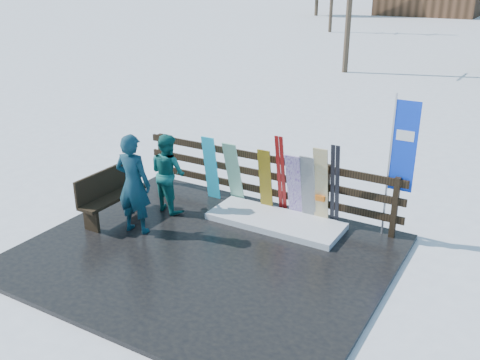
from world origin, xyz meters
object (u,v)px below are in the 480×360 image
Objects in this scene: snowboard_2 at (265,181)px; snowboard_4 at (308,189)px; snowboard_1 at (234,174)px; person_back at (168,173)px; snowboard_0 at (211,168)px; rental_flag at (400,152)px; snowboard_3 at (294,187)px; snowboard_5 at (321,187)px; bench at (110,193)px; person_front at (133,184)px.

snowboard_4 reaches higher than snowboard_2.
person_back reaches higher than snowboard_1.
snowboard_0 is at bearing -180.00° from snowboard_1.
person_back is at bearing -164.86° from rental_flag.
snowboard_0 reaches higher than snowboard_1.
snowboard_5 is (0.53, 0.00, 0.11)m from snowboard_3.
snowboard_4 is at bearing -146.78° from person_back.
rental_flag is at bearing 11.71° from snowboard_5.
bench is at bearing -150.56° from snowboard_3.
person_back is (-0.45, -0.86, 0.09)m from snowboard_0.
snowboard_0 is 0.75× the size of person_front.
rental_flag is at bearing 22.22° from bench.
snowboard_3 is 0.53× the size of rental_flag.
person_front is 1.08m from person_back.
person_back is (-1.72, -0.86, 0.13)m from snowboard_2.
snowboard_4 is at bearing 0.00° from snowboard_1.
bench is at bearing -157.78° from rental_flag.
snowboard_4 is (0.28, 0.00, 0.01)m from snowboard_3.
snowboard_4 is (1.62, 0.00, 0.00)m from snowboard_1.
snowboard_2 is at bearing -138.12° from person_front.
person_back is at bearing -163.34° from snowboard_5.
snowboard_0 is 1.02× the size of snowboard_3.
person_back is (-2.62, -0.86, 0.11)m from snowboard_4.
snowboard_0 is at bearing -180.00° from snowboard_3.
person_back is (-4.17, -1.13, -0.82)m from rental_flag.
snowboard_1 is at bearing -123.37° from person_front.
snowboard_2 is 1.16m from snowboard_5.
bench is at bearing -154.30° from snowboard_5.
snowboard_1 is 0.89× the size of snowboard_5.
bench is at bearing -20.62° from person_front.
person_back is at bearing -159.83° from snowboard_3.
snowboard_1 is 0.72m from snowboard_2.
snowboard_3 is at bearing -171.63° from rental_flag.
snowboard_2 is 2.64m from rental_flag.
snowboard_5 reaches higher than snowboard_1.
bench is 1.18m from person_back.
bench is 2.11m from snowboard_0.
snowboard_0 is (1.19, 1.74, 0.18)m from bench.
snowboard_3 is 0.99× the size of snowboard_4.
person_back reaches higher than snowboard_4.
person_front is (-2.82, -1.92, 0.15)m from snowboard_5.
snowboard_0 is 0.55m from snowboard_1.
snowboard_1 is 1.32m from person_back.
snowboard_5 reaches higher than bench.
rental_flag is at bearing 9.87° from snowboard_4.
bench is 0.95× the size of person_back.
person_back reaches higher than bench.
snowboard_1 reaches higher than snowboard_3.
snowboard_1 is at bearing 180.00° from snowboard_4.
snowboard_0 is 2.17m from snowboard_4.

